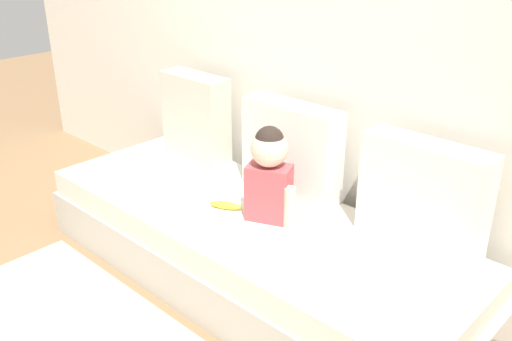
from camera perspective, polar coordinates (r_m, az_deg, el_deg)
The scene contains 8 objects.
ground_plane at distance 3.02m, azimuth -0.75°, elevation -11.09°, with size 12.00×12.00×0.00m, color #93704C.
back_wall at distance 2.93m, azimuth 6.91°, elevation 14.93°, with size 5.62×0.10×2.57m, color silver.
couch at distance 2.91m, azimuth -0.77°, elevation -7.89°, with size 2.42×0.85×0.40m.
throw_pillow_left at distance 3.42m, azimuth -6.12°, elevation 5.48°, with size 0.45×0.16×0.51m, color beige.
throw_pillow_center at distance 2.93m, azimuth 3.59°, elevation 2.11°, with size 0.56×0.16×0.49m, color silver.
throw_pillow_right at distance 2.56m, azimuth 16.56°, elevation -2.38°, with size 0.57×0.16×0.48m, color silver.
toddler at distance 2.66m, azimuth 1.34°, elevation -0.07°, with size 0.32×0.20×0.48m.
banana at distance 2.85m, azimuth -3.09°, elevation -3.54°, with size 0.17×0.04×0.04m, color yellow.
Camera 1 is at (1.72, -1.77, 1.74)m, focal length 39.44 mm.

